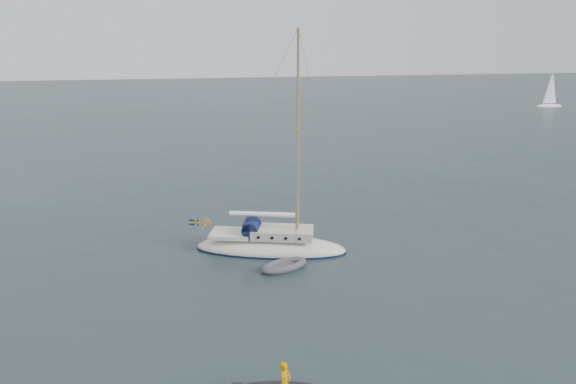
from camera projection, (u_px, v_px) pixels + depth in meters
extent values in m
plane|color=black|center=(317.00, 259.00, 32.27)|extent=(300.00, 300.00, 0.00)
ellipsoid|color=beige|center=(271.00, 248.00, 33.51)|extent=(8.96, 2.79, 1.49)
cube|color=beige|center=(282.00, 231.00, 33.38)|extent=(3.58, 1.89, 0.55)
cube|color=beige|center=(231.00, 238.00, 32.80)|extent=(2.39, 1.89, 0.25)
cylinder|color=#10193A|center=(251.00, 229.00, 32.94)|extent=(0.96, 1.64, 0.96)
cube|color=#10193A|center=(248.00, 226.00, 32.84)|extent=(0.45, 1.64, 0.40)
cylinder|color=olive|center=(297.00, 136.00, 32.04)|extent=(0.15, 0.15, 11.94)
cylinder|color=olive|center=(297.00, 126.00, 31.88)|extent=(0.05, 2.19, 0.05)
cylinder|color=olive|center=(262.00, 216.00, 32.85)|extent=(4.18, 0.10, 0.10)
cylinder|color=white|center=(262.00, 215.00, 32.84)|extent=(3.89, 0.28, 0.28)
cylinder|color=gray|center=(203.00, 233.00, 32.37)|extent=(0.04, 2.19, 0.04)
torus|color=#FF7800|center=(201.00, 229.00, 32.92)|extent=(0.54, 0.10, 0.54)
cylinder|color=olive|center=(197.00, 235.00, 32.32)|extent=(0.03, 0.03, 0.90)
cube|color=navy|center=(191.00, 230.00, 32.18)|extent=(0.60, 0.02, 0.38)
cube|color=#F4B800|center=(191.00, 230.00, 32.18)|extent=(0.62, 0.03, 0.09)
cube|color=#F4B800|center=(193.00, 230.00, 32.20)|extent=(0.09, 0.03, 0.40)
cylinder|color=black|center=(258.00, 228.00, 34.02)|extent=(0.18, 0.06, 0.18)
cylinder|color=black|center=(263.00, 238.00, 32.22)|extent=(0.18, 0.06, 0.18)
cylinder|color=black|center=(271.00, 227.00, 34.18)|extent=(0.18, 0.06, 0.18)
cylinder|color=black|center=(277.00, 237.00, 32.38)|extent=(0.18, 0.06, 0.18)
cylinder|color=black|center=(284.00, 226.00, 34.34)|extent=(0.18, 0.06, 0.18)
cylinder|color=black|center=(290.00, 236.00, 32.54)|extent=(0.18, 0.06, 0.18)
cylinder|color=black|center=(297.00, 225.00, 34.50)|extent=(0.18, 0.06, 0.18)
cylinder|color=black|center=(304.00, 236.00, 32.70)|extent=(0.18, 0.06, 0.18)
cube|color=#48494D|center=(284.00, 267.00, 30.92)|extent=(1.75, 0.72, 0.10)
imported|color=orange|center=(285.00, 381.00, 19.21)|extent=(0.56, 0.66, 1.53)
ellipsoid|color=white|center=(549.00, 106.00, 103.04)|extent=(5.32, 1.77, 0.89)
cylinder|color=gray|center=(551.00, 87.00, 102.10)|extent=(0.09, 0.09, 6.21)
cone|color=white|center=(551.00, 87.00, 102.09)|extent=(2.84, 2.84, 5.76)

